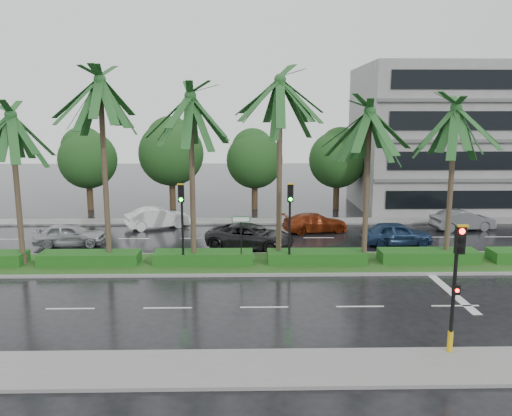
{
  "coord_description": "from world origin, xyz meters",
  "views": [
    {
      "loc": [
        -0.74,
        -24.59,
        7.79
      ],
      "look_at": [
        -0.21,
        1.5,
        3.0
      ],
      "focal_mm": 35.0,
      "sensor_mm": 36.0,
      "label": 1
    }
  ],
  "objects_px": {
    "signal_near": "(456,283)",
    "car_white": "(158,218)",
    "car_silver": "(70,235)",
    "car_blue": "(397,234)",
    "car_grey": "(463,220)",
    "signal_median_left": "(182,213)",
    "street_sign": "(241,228)",
    "car_red": "(315,223)",
    "car_darkgrey": "(250,236)"
  },
  "relations": [
    {
      "from": "street_sign",
      "to": "car_grey",
      "type": "distance_m",
      "value": 17.6
    },
    {
      "from": "car_white",
      "to": "car_darkgrey",
      "type": "xyz_separation_m",
      "value": [
        6.5,
        -5.62,
        -0.01
      ]
    },
    {
      "from": "street_sign",
      "to": "car_blue",
      "type": "height_order",
      "value": "street_sign"
    },
    {
      "from": "signal_median_left",
      "to": "car_grey",
      "type": "bearing_deg",
      "value": 25.49
    },
    {
      "from": "signal_near",
      "to": "street_sign",
      "type": "bearing_deg",
      "value": 125.34
    },
    {
      "from": "car_blue",
      "to": "car_grey",
      "type": "bearing_deg",
      "value": -57.48
    },
    {
      "from": "signal_near",
      "to": "car_red",
      "type": "bearing_deg",
      "value": 96.31
    },
    {
      "from": "car_red",
      "to": "car_grey",
      "type": "relative_size",
      "value": 1.04
    },
    {
      "from": "car_silver",
      "to": "car_white",
      "type": "xyz_separation_m",
      "value": [
        4.5,
        4.9,
        0.03
      ]
    },
    {
      "from": "car_silver",
      "to": "car_blue",
      "type": "relative_size",
      "value": 0.98
    },
    {
      "from": "car_red",
      "to": "signal_near",
      "type": "bearing_deg",
      "value": 175.5
    },
    {
      "from": "signal_median_left",
      "to": "car_darkgrey",
      "type": "relative_size",
      "value": 0.83
    },
    {
      "from": "street_sign",
      "to": "car_grey",
      "type": "relative_size",
      "value": 0.6
    },
    {
      "from": "signal_median_left",
      "to": "car_red",
      "type": "xyz_separation_m",
      "value": [
        8.0,
        8.41,
        -2.35
      ]
    },
    {
      "from": "car_white",
      "to": "car_red",
      "type": "distance_m",
      "value": 11.09
    },
    {
      "from": "signal_near",
      "to": "signal_median_left",
      "type": "distance_m",
      "value": 13.93
    },
    {
      "from": "car_silver",
      "to": "car_darkgrey",
      "type": "xyz_separation_m",
      "value": [
        11.0,
        -0.72,
        0.02
      ]
    },
    {
      "from": "signal_near",
      "to": "car_grey",
      "type": "height_order",
      "value": "signal_near"
    },
    {
      "from": "street_sign",
      "to": "car_blue",
      "type": "bearing_deg",
      "value": 25.62
    },
    {
      "from": "car_darkgrey",
      "to": "car_grey",
      "type": "distance_m",
      "value": 15.49
    },
    {
      "from": "car_silver",
      "to": "car_red",
      "type": "height_order",
      "value": "car_silver"
    },
    {
      "from": "street_sign",
      "to": "car_grey",
      "type": "bearing_deg",
      "value": 29.17
    },
    {
      "from": "street_sign",
      "to": "car_darkgrey",
      "type": "relative_size",
      "value": 0.5
    },
    {
      "from": "car_silver",
      "to": "car_red",
      "type": "relative_size",
      "value": 0.93
    },
    {
      "from": "signal_median_left",
      "to": "car_blue",
      "type": "relative_size",
      "value": 1.02
    },
    {
      "from": "signal_median_left",
      "to": "street_sign",
      "type": "distance_m",
      "value": 3.13
    },
    {
      "from": "signal_near",
      "to": "car_blue",
      "type": "distance_m",
      "value": 14.75
    },
    {
      "from": "signal_near",
      "to": "car_white",
      "type": "bearing_deg",
      "value": 123.65
    },
    {
      "from": "signal_near",
      "to": "car_white",
      "type": "distance_m",
      "value": 23.53
    },
    {
      "from": "car_white",
      "to": "car_grey",
      "type": "relative_size",
      "value": 1.04
    },
    {
      "from": "signal_median_left",
      "to": "car_blue",
      "type": "distance_m",
      "value": 13.56
    },
    {
      "from": "street_sign",
      "to": "car_white",
      "type": "bearing_deg",
      "value": 121.85
    },
    {
      "from": "car_blue",
      "to": "car_white",
      "type": "bearing_deg",
      "value": 69.82
    },
    {
      "from": "signal_near",
      "to": "street_sign",
      "type": "distance_m",
      "value": 12.11
    },
    {
      "from": "car_white",
      "to": "car_red",
      "type": "height_order",
      "value": "car_white"
    },
    {
      "from": "car_darkgrey",
      "to": "car_grey",
      "type": "xyz_separation_m",
      "value": [
        14.82,
        4.52,
        -0.02
      ]
    },
    {
      "from": "signal_near",
      "to": "street_sign",
      "type": "relative_size",
      "value": 1.68
    },
    {
      "from": "street_sign",
      "to": "car_white",
      "type": "distance_m",
      "value": 11.45
    },
    {
      "from": "car_white",
      "to": "car_red",
      "type": "bearing_deg",
      "value": -121.28
    },
    {
      "from": "signal_median_left",
      "to": "car_darkgrey",
      "type": "bearing_deg",
      "value": 50.32
    },
    {
      "from": "car_silver",
      "to": "car_red",
      "type": "distance_m",
      "value": 15.89
    },
    {
      "from": "street_sign",
      "to": "signal_median_left",
      "type": "bearing_deg",
      "value": -176.53
    },
    {
      "from": "signal_near",
      "to": "car_grey",
      "type": "relative_size",
      "value": 1.01
    },
    {
      "from": "street_sign",
      "to": "car_grey",
      "type": "height_order",
      "value": "street_sign"
    },
    {
      "from": "signal_median_left",
      "to": "car_silver",
      "type": "relative_size",
      "value": 1.05
    },
    {
      "from": "signal_median_left",
      "to": "car_blue",
      "type": "height_order",
      "value": "signal_median_left"
    },
    {
      "from": "car_red",
      "to": "car_blue",
      "type": "height_order",
      "value": "car_blue"
    },
    {
      "from": "street_sign",
      "to": "signal_near",
      "type": "bearing_deg",
      "value": -54.66
    },
    {
      "from": "car_darkgrey",
      "to": "signal_near",
      "type": "bearing_deg",
      "value": -139.96
    },
    {
      "from": "signal_near",
      "to": "car_grey",
      "type": "bearing_deg",
      "value": 65.69
    }
  ]
}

